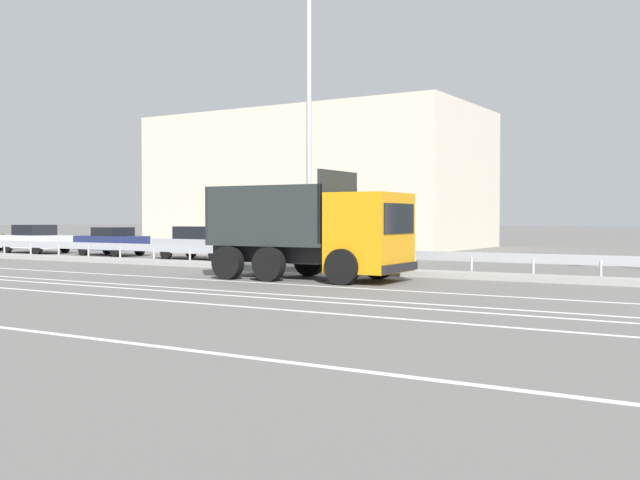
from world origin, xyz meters
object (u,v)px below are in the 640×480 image
(parked_car_2, at_px, (112,241))
(parked_car_3, at_px, (202,243))
(street_lamp_1, at_px, (306,115))
(parked_car_1, at_px, (36,239))
(median_road_sign, at_px, (297,232))
(parked_car_4, at_px, (300,247))
(dump_truck, at_px, (331,237))

(parked_car_2, xyz_separation_m, parked_car_3, (6.23, -0.30, 0.02))
(street_lamp_1, xyz_separation_m, parked_car_1, (-20.22, 4.24, -4.80))
(median_road_sign, height_order, parked_car_4, median_road_sign)
(median_road_sign, distance_m, parked_car_3, 8.73)
(dump_truck, relative_size, parked_car_3, 1.37)
(median_road_sign, distance_m, parked_car_2, 14.65)
(parked_car_3, xyz_separation_m, parked_car_4, (5.18, 0.41, -0.09))
(parked_car_2, bearing_deg, median_road_sign, -104.63)
(street_lamp_1, bearing_deg, parked_car_3, 153.34)
(parked_car_1, bearing_deg, parked_car_3, 89.13)
(dump_truck, bearing_deg, parked_car_2, -114.80)
(median_road_sign, bearing_deg, dump_truck, -42.98)
(street_lamp_1, distance_m, parked_car_3, 10.59)
(dump_truck, height_order, median_road_sign, dump_truck)
(parked_car_2, bearing_deg, parked_car_1, 94.88)
(dump_truck, distance_m, median_road_sign, 4.48)
(parked_car_2, height_order, parked_car_4, parked_car_2)
(dump_truck, distance_m, street_lamp_1, 5.67)
(parked_car_1, bearing_deg, parked_car_2, 92.17)
(dump_truck, relative_size, parked_car_1, 1.60)
(median_road_sign, bearing_deg, street_lamp_1, -30.78)
(dump_truck, bearing_deg, parked_car_3, -124.16)
(dump_truck, distance_m, parked_car_1, 23.89)
(parked_car_2, bearing_deg, street_lamp_1, -105.31)
(parked_car_1, height_order, parked_car_2, parked_car_1)
(dump_truck, xyz_separation_m, median_road_sign, (-3.28, 3.05, 0.09))
(parked_car_2, relative_size, parked_car_4, 1.00)
(median_road_sign, xyz_separation_m, parked_car_3, (-7.80, 3.86, -0.65))
(median_road_sign, xyz_separation_m, parked_car_4, (-2.61, 4.26, -0.74))
(dump_truck, distance_m, parked_car_4, 9.42)
(parked_car_1, relative_size, parked_car_2, 1.02)
(parked_car_3, height_order, parked_car_4, parked_car_3)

